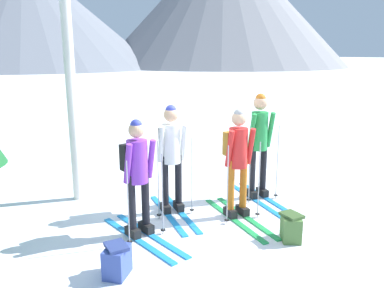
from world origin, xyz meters
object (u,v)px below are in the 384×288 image
backpack_on_snow_front (291,227)px  skier_in_green (259,141)px  skier_in_red (237,158)px  skier_in_purple (137,172)px  skier_in_white (171,153)px  backpack_on_snow_beside (117,260)px  birch_tree_tall (69,60)px

backpack_on_snow_front → skier_in_green: bearing=67.6°
skier_in_red → skier_in_purple: bearing=175.2°
skier_in_white → skier_in_red: (0.79, -0.65, -0.03)m
skier_in_purple → backpack_on_snow_beside: bearing=-125.5°
skier_in_purple → backpack_on_snow_front: bearing=-33.4°
skier_in_white → skier_in_red: skier_in_white is taller
skier_in_white → skier_in_red: 1.02m
skier_in_white → backpack_on_snow_front: skier_in_white is taller
skier_in_purple → backpack_on_snow_front: (1.73, -1.14, -0.72)m
skier_in_purple → skier_in_red: 1.56m
skier_in_white → skier_in_green: (1.58, -0.18, 0.05)m
skier_in_green → backpack_on_snow_beside: (-2.94, -1.17, -0.83)m
skier_in_white → skier_in_green: size_ratio=0.94×
skier_in_red → backpack_on_snow_front: 1.27m
skier_in_red → backpack_on_snow_beside: bearing=-161.9°
skier_in_purple → birch_tree_tall: 2.36m
skier_in_green → birch_tree_tall: (-2.75, 1.48, 1.34)m
birch_tree_tall → backpack_on_snow_beside: (-0.18, -2.65, -2.17)m
skier_in_green → birch_tree_tall: birch_tree_tall is taller
skier_in_purple → skier_in_white: bearing=34.1°
skier_in_white → skier_in_purple: bearing=-145.9°
skier_in_green → backpack_on_snow_beside: 3.27m
birch_tree_tall → backpack_on_snow_beside: size_ratio=11.56×
skier_in_green → backpack_on_snow_front: skier_in_green is taller
skier_in_purple → skier_in_red: size_ratio=0.99×
birch_tree_tall → backpack_on_snow_beside: bearing=-93.9°
skier_in_red → birch_tree_tall: birch_tree_tall is taller
skier_in_white → backpack_on_snow_front: 2.07m
skier_in_purple → skier_in_white: skier_in_white is taller
skier_in_red → backpack_on_snow_front: size_ratio=4.36×
birch_tree_tall → skier_in_red: bearing=-44.9°
backpack_on_snow_front → backpack_on_snow_beside: size_ratio=1.00×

